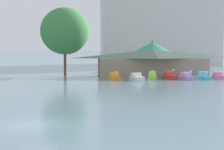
{
  "coord_description": "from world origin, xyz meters",
  "views": [
    {
      "loc": [
        2.35,
        -24.9,
        5.12
      ],
      "look_at": [
        7.36,
        21.6,
        1.75
      ],
      "focal_mm": 58.79,
      "sensor_mm": 36.0,
      "label": 1
    }
  ],
  "objects_px": {
    "pedal_boat_white": "(137,77)",
    "green_roof_pavilion": "(152,54)",
    "pedal_boat_lavender": "(187,77)",
    "pedal_boat_pink": "(218,76)",
    "pedal_boat_orange": "(115,77)",
    "pedal_boat_red": "(170,76)",
    "pedal_boat_cyan": "(204,76)",
    "pedal_boat_lime": "(152,76)",
    "shoreline_tree_mid": "(65,31)",
    "boathouse": "(152,62)",
    "background_building_block": "(158,27)"
  },
  "relations": [
    {
      "from": "pedal_boat_white",
      "to": "green_roof_pavilion",
      "type": "distance_m",
      "value": 25.2
    },
    {
      "from": "pedal_boat_lavender",
      "to": "pedal_boat_pink",
      "type": "height_order",
      "value": "pedal_boat_lavender"
    },
    {
      "from": "pedal_boat_orange",
      "to": "pedal_boat_lavender",
      "type": "relative_size",
      "value": 0.86
    },
    {
      "from": "pedal_boat_white",
      "to": "pedal_boat_red",
      "type": "height_order",
      "value": "pedal_boat_red"
    },
    {
      "from": "pedal_boat_lavender",
      "to": "pedal_boat_pink",
      "type": "bearing_deg",
      "value": 90.38
    },
    {
      "from": "pedal_boat_cyan",
      "to": "green_roof_pavilion",
      "type": "height_order",
      "value": "green_roof_pavilion"
    },
    {
      "from": "pedal_boat_orange",
      "to": "pedal_boat_lime",
      "type": "distance_m",
      "value": 6.45
    },
    {
      "from": "pedal_boat_red",
      "to": "shoreline_tree_mid",
      "type": "bearing_deg",
      "value": -133.06
    },
    {
      "from": "pedal_boat_white",
      "to": "boathouse",
      "type": "bearing_deg",
      "value": 140.21
    },
    {
      "from": "pedal_boat_red",
      "to": "pedal_boat_cyan",
      "type": "relative_size",
      "value": 1.07
    },
    {
      "from": "pedal_boat_pink",
      "to": "shoreline_tree_mid",
      "type": "xyz_separation_m",
      "value": [
        -26.22,
        9.45,
        7.94
      ]
    },
    {
      "from": "pedal_boat_pink",
      "to": "boathouse",
      "type": "distance_m",
      "value": 12.27
    },
    {
      "from": "pedal_boat_pink",
      "to": "pedal_boat_red",
      "type": "bearing_deg",
      "value": -83.7
    },
    {
      "from": "pedal_boat_orange",
      "to": "shoreline_tree_mid",
      "type": "xyz_separation_m",
      "value": [
        -8.25,
        9.93,
        7.91
      ]
    },
    {
      "from": "pedal_boat_lavender",
      "to": "shoreline_tree_mid",
      "type": "relative_size",
      "value": 0.25
    },
    {
      "from": "pedal_boat_white",
      "to": "pedal_boat_cyan",
      "type": "height_order",
      "value": "pedal_boat_white"
    },
    {
      "from": "pedal_boat_orange",
      "to": "pedal_boat_lavender",
      "type": "height_order",
      "value": "pedal_boat_lavender"
    },
    {
      "from": "pedal_boat_white",
      "to": "shoreline_tree_mid",
      "type": "bearing_deg",
      "value": -147.52
    },
    {
      "from": "pedal_boat_pink",
      "to": "shoreline_tree_mid",
      "type": "height_order",
      "value": "shoreline_tree_mid"
    },
    {
      "from": "boathouse",
      "to": "pedal_boat_red",
      "type": "bearing_deg",
      "value": -77.94
    },
    {
      "from": "boathouse",
      "to": "background_building_block",
      "type": "distance_m",
      "value": 51.79
    },
    {
      "from": "pedal_boat_cyan",
      "to": "shoreline_tree_mid",
      "type": "relative_size",
      "value": 0.21
    },
    {
      "from": "pedal_boat_lime",
      "to": "pedal_boat_cyan",
      "type": "distance_m",
      "value": 8.53
    },
    {
      "from": "pedal_boat_white",
      "to": "shoreline_tree_mid",
      "type": "height_order",
      "value": "shoreline_tree_mid"
    },
    {
      "from": "green_roof_pavilion",
      "to": "pedal_boat_orange",
      "type": "bearing_deg",
      "value": -116.87
    },
    {
      "from": "pedal_boat_lime",
      "to": "shoreline_tree_mid",
      "type": "relative_size",
      "value": 0.2
    },
    {
      "from": "pedal_boat_pink",
      "to": "pedal_boat_orange",
      "type": "bearing_deg",
      "value": -85.31
    },
    {
      "from": "pedal_boat_lavender",
      "to": "pedal_boat_white",
      "type": "bearing_deg",
      "value": -97.18
    },
    {
      "from": "pedal_boat_lavender",
      "to": "shoreline_tree_mid",
      "type": "xyz_separation_m",
      "value": [
        -20.22,
        10.78,
        7.91
      ]
    },
    {
      "from": "pedal_boat_red",
      "to": "pedal_boat_cyan",
      "type": "distance_m",
      "value": 5.61
    },
    {
      "from": "pedal_boat_orange",
      "to": "boathouse",
      "type": "height_order",
      "value": "boathouse"
    },
    {
      "from": "pedal_boat_white",
      "to": "pedal_boat_cyan",
      "type": "xyz_separation_m",
      "value": [
        11.39,
        0.55,
        0.04
      ]
    },
    {
      "from": "pedal_boat_cyan",
      "to": "boathouse",
      "type": "bearing_deg",
      "value": -147.8
    },
    {
      "from": "green_roof_pavilion",
      "to": "pedal_boat_pink",
      "type": "bearing_deg",
      "value": -72.67
    },
    {
      "from": "pedal_boat_red",
      "to": "background_building_block",
      "type": "bearing_deg",
      "value": 155.2
    },
    {
      "from": "pedal_boat_lime",
      "to": "pedal_boat_cyan",
      "type": "relative_size",
      "value": 0.91
    },
    {
      "from": "pedal_boat_pink",
      "to": "green_roof_pavilion",
      "type": "relative_size",
      "value": 0.26
    },
    {
      "from": "pedal_boat_red",
      "to": "boathouse",
      "type": "distance_m",
      "value": 7.47
    },
    {
      "from": "pedal_boat_red",
      "to": "pedal_boat_cyan",
      "type": "bearing_deg",
      "value": 65.61
    },
    {
      "from": "pedal_boat_lime",
      "to": "pedal_boat_lavender",
      "type": "distance_m",
      "value": 5.7
    },
    {
      "from": "pedal_boat_lime",
      "to": "background_building_block",
      "type": "height_order",
      "value": "background_building_block"
    },
    {
      "from": "pedal_boat_orange",
      "to": "shoreline_tree_mid",
      "type": "height_order",
      "value": "shoreline_tree_mid"
    },
    {
      "from": "pedal_boat_orange",
      "to": "pedal_boat_cyan",
      "type": "xyz_separation_m",
      "value": [
        14.81,
        -1.04,
        0.02
      ]
    },
    {
      "from": "pedal_boat_lime",
      "to": "pedal_boat_pink",
      "type": "xyz_separation_m",
      "value": [
        11.54,
        -0.04,
        -0.05
      ]
    },
    {
      "from": "pedal_boat_red",
      "to": "background_building_block",
      "type": "distance_m",
      "value": 58.58
    },
    {
      "from": "pedal_boat_lavender",
      "to": "pedal_boat_cyan",
      "type": "relative_size",
      "value": 1.15
    },
    {
      "from": "pedal_boat_white",
      "to": "pedal_boat_red",
      "type": "distance_m",
      "value": 6.1
    },
    {
      "from": "pedal_boat_orange",
      "to": "background_building_block",
      "type": "height_order",
      "value": "background_building_block"
    },
    {
      "from": "pedal_boat_lavender",
      "to": "background_building_block",
      "type": "distance_m",
      "value": 58.98
    },
    {
      "from": "pedal_boat_orange",
      "to": "pedal_boat_lavender",
      "type": "xyz_separation_m",
      "value": [
        11.96,
        -0.85,
        -0.01
      ]
    }
  ]
}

